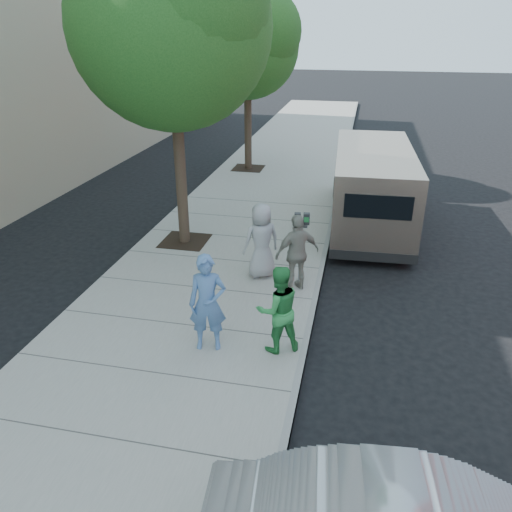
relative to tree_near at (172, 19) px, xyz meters
name	(u,v)px	position (x,y,z in m)	size (l,w,h in m)	color
ground	(249,298)	(2.25, -2.40, -5.55)	(120.00, 120.00, 0.00)	black
sidewalk	(205,291)	(1.25, -2.40, -5.47)	(5.00, 60.00, 0.15)	gray
curb_face	(314,302)	(3.69, -2.40, -5.47)	(0.12, 60.00, 0.16)	gray
tree_near	(172,19)	(0.00, 0.00, 0.00)	(4.62, 4.60, 7.53)	black
tree_far	(249,41)	(0.00, 7.60, -0.66)	(3.92, 3.80, 6.49)	black
parking_meter	(301,232)	(3.26, -1.56, -4.23)	(0.34, 0.15, 1.61)	gray
van	(372,187)	(4.75, 2.52, -4.33)	(2.32, 6.26, 2.29)	tan
person_officer	(208,303)	(2.01, -4.49, -4.50)	(0.66, 0.43, 1.80)	#527AB0
person_green_shirt	(278,309)	(3.22, -4.30, -4.58)	(0.79, 0.62, 1.63)	green
person_gray_shirt	(261,241)	(2.36, -1.54, -4.53)	(0.85, 0.55, 1.74)	#9D9D9F
person_striped_polo	(297,253)	(3.24, -2.00, -4.54)	(1.01, 0.42, 1.72)	gray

